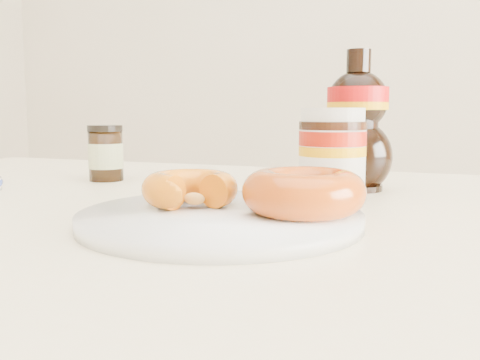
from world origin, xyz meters
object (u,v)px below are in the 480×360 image
(syrup_bottle, at_px, (357,121))
(donut_bitten, at_px, (190,189))
(dining_table, at_px, (224,294))
(plate, at_px, (220,218))
(donut_whole, at_px, (304,192))
(nutella_jar, at_px, (332,152))
(dark_jar, at_px, (106,154))

(syrup_bottle, bearing_deg, donut_bitten, -116.01)
(dining_table, height_order, plate, plate)
(dining_table, xyz_separation_m, plate, (0.02, -0.05, 0.09))
(plate, bearing_deg, syrup_bottle, 73.13)
(plate, height_order, syrup_bottle, syrup_bottle)
(dining_table, relative_size, donut_whole, 12.94)
(dining_table, distance_m, donut_whole, 0.15)
(syrup_bottle, bearing_deg, dining_table, -114.55)
(dining_table, distance_m, nutella_jar, 0.20)
(dark_jar, bearing_deg, plate, -39.32)
(donut_whole, distance_m, syrup_bottle, 0.25)
(donut_bitten, relative_size, nutella_jar, 0.87)
(plate, xyz_separation_m, donut_whole, (0.07, 0.02, 0.03))
(dining_table, xyz_separation_m, dark_jar, (-0.26, 0.18, 0.12))
(donut_whole, relative_size, syrup_bottle, 0.60)
(dark_jar, bearing_deg, syrup_bottle, 5.38)
(dining_table, distance_m, donut_bitten, 0.12)
(donut_bitten, height_order, dark_jar, dark_jar)
(nutella_jar, xyz_separation_m, dark_jar, (-0.35, 0.07, -0.02))
(donut_bitten, distance_m, dark_jar, 0.32)
(donut_whole, xyz_separation_m, nutella_jar, (-0.00, 0.14, 0.03))
(donut_bitten, height_order, syrup_bottle, syrup_bottle)
(syrup_bottle, bearing_deg, plate, -106.87)
(nutella_jar, bearing_deg, donut_whole, -88.66)
(donut_whole, height_order, syrup_bottle, syrup_bottle)
(donut_whole, bearing_deg, syrup_bottle, 88.24)
(nutella_jar, relative_size, dark_jar, 1.29)
(dining_table, relative_size, donut_bitten, 15.27)
(nutella_jar, bearing_deg, plate, -113.51)
(dining_table, height_order, nutella_jar, nutella_jar)
(dining_table, relative_size, nutella_jar, 13.25)
(dining_table, distance_m, plate, 0.10)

